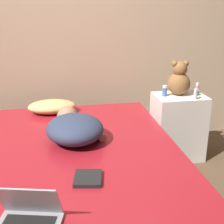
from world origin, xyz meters
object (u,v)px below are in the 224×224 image
Objects in this scene: teddy_bear at (179,80)px; laptop at (28,218)px; pillow at (52,107)px; bottle_clear at (195,94)px; book at (88,178)px; bottle_pink at (197,88)px; bottle_blue at (165,91)px; person_lying at (74,127)px; bottle_green at (196,93)px.

laptop is at bearing -131.31° from teddy_bear.
laptop is at bearing -93.94° from pillow.
bottle_clear is 1.49m from book.
bottle_pink is (1.52, 1.51, 0.15)m from laptop.
bottle_clear is at bearing -11.46° from pillow.
bottle_blue reaches higher than book.
person_lying is 1.00m from laptop.
laptop reaches higher than person_lying.
person_lying is 11.68× the size of bottle_green.
bottle_blue is 0.96× the size of bottle_pink.
book is (-1.11, -0.98, -0.18)m from bottle_clear.
bottle_green reaches higher than pillow.
bottle_blue is (0.90, 0.53, 0.10)m from person_lying.
bottle_green is 0.28× the size of book.
bottle_pink is at bearing 3.71° from bottle_blue.
teddy_bear is at bearing -4.42° from pillow.
person_lying is 1.21m from bottle_clear.
laptop is 1.96m from bottle_clear.
bottle_clear is (0.10, -0.17, -0.10)m from teddy_bear.
bottle_pink reaches higher than book.
bottle_clear is at bearing -118.98° from bottle_pink.
laptop is at bearing -128.43° from bottle_blue.
bottle_clear is (-0.09, -0.17, -0.01)m from bottle_pink.
bottle_green is at bearing -119.88° from bottle_pink.
book is at bearing -131.15° from teddy_bear.
teddy_bear reaches higher than laptop.
laptop is at bearing -136.82° from bottle_clear.
bottle_pink is 1.68m from book.
pillow is 0.67m from person_lying.
bottle_pink is (0.03, 0.06, 0.03)m from bottle_green.
teddy_bear reaches higher than book.
bottle_pink is at bearing 16.51° from person_lying.
bottle_blue reaches higher than person_lying.
teddy_bear is at bearing 48.85° from book.
laptop reaches higher than bottle_green.
pillow is 1.42m from bottle_pink.
bottle_pink is at bearing 58.88° from laptop.
teddy_bear is 0.21m from bottle_green.
teddy_bear is 3.39× the size of bottle_clear.
book is (-0.86, -1.13, -0.18)m from bottle_blue.
bottle_blue is at bearing -170.68° from teddy_bear.
laptop is at bearing -113.73° from person_lying.
bottle_pink reaches higher than pillow.
book is at bearing -93.89° from person_lying.
laptop is at bearing -131.84° from book.
laptop reaches higher than book.
bottle_green is (1.49, 1.45, 0.12)m from laptop.
bottle_clear is (-0.06, -0.11, 0.02)m from bottle_green.
bottle_clear is (1.32, -0.27, 0.13)m from pillow.
book is (0.32, 0.35, -0.04)m from laptop.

